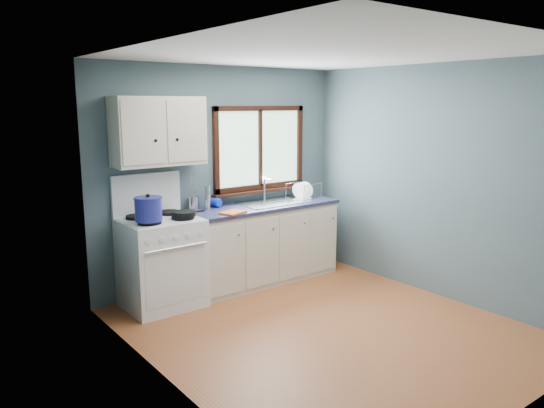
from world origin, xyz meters
TOP-DOWN VIEW (x-y plane):
  - floor at (0.00, 0.00)m, footprint 3.20×3.60m
  - ceiling at (0.00, 0.00)m, footprint 3.20×3.60m
  - wall_back at (0.00, 1.81)m, footprint 3.20×0.02m
  - wall_front at (0.00, -1.81)m, footprint 3.20×0.02m
  - wall_left at (-1.61, 0.00)m, footprint 0.02×3.60m
  - wall_right at (1.61, 0.00)m, footprint 0.02×3.60m
  - gas_range at (-0.95, 1.47)m, footprint 0.76×0.69m
  - base_cabinets at (0.36, 1.49)m, footprint 1.85×0.60m
  - countertop at (0.36, 1.49)m, footprint 1.89×0.64m
  - sink at (0.54, 1.49)m, footprint 0.84×0.46m
  - window at (0.54, 1.77)m, footprint 1.36×0.10m
  - upper_cabinets at (-0.85, 1.63)m, footprint 0.95×0.35m
  - skillet at (-0.76, 1.30)m, footprint 0.37×0.26m
  - stockpot at (-1.14, 1.31)m, footprint 0.33×0.33m
  - utensil_crock at (-0.42, 1.71)m, footprint 0.15×0.15m
  - thermos at (-0.30, 1.62)m, footprint 0.08×0.08m
  - soap_bottle at (-0.14, 1.63)m, footprint 0.12×0.12m
  - dish_towel at (-0.19, 1.27)m, footprint 0.30×0.26m
  - dish_rack at (1.01, 1.52)m, footprint 0.45×0.38m

SIDE VIEW (x-z plane):
  - floor at x=0.00m, z-range -0.02..0.00m
  - base_cabinets at x=0.36m, z-range -0.03..0.85m
  - gas_range at x=-0.95m, z-range -0.19..1.17m
  - sink at x=0.54m, z-range 0.64..1.08m
  - countertop at x=0.36m, z-range 0.88..0.92m
  - dish_towel at x=-0.19m, z-range 0.92..0.94m
  - dish_rack at x=1.01m, z-range 0.87..1.07m
  - skillet at x=-0.76m, z-range 0.96..1.01m
  - utensil_crock at x=-0.42m, z-range 0.81..1.19m
  - thermos at x=-0.30m, z-range 0.92..1.19m
  - soap_bottle at x=-0.14m, z-range 0.92..1.19m
  - stockpot at x=-1.14m, z-range 0.95..1.21m
  - wall_back at x=0.00m, z-range 0.00..2.50m
  - wall_front at x=0.00m, z-range 0.00..2.50m
  - wall_left at x=-1.61m, z-range 0.00..2.50m
  - wall_right at x=1.61m, z-range 0.00..2.50m
  - window at x=0.54m, z-range 0.96..1.99m
  - upper_cabinets at x=-0.85m, z-range 1.45..2.15m
  - ceiling at x=0.00m, z-range 2.50..2.52m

